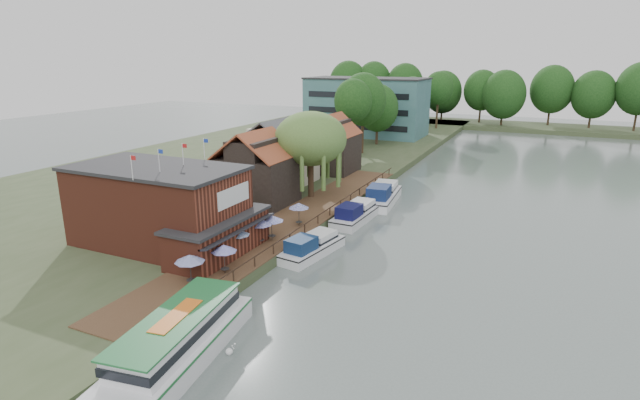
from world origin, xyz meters
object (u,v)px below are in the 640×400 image
at_px(umbrella_5, 299,214).
at_px(cruiser_0, 312,244).
at_px(pub, 176,208).
at_px(tour_boat, 172,344).
at_px(umbrella_4, 272,227).
at_px(swan, 229,351).
at_px(cottage_b, 277,151).
at_px(cruiser_2, 382,193).
at_px(cottage_a, 257,168).
at_px(willow, 311,155).
at_px(cruiser_1, 356,211).
at_px(umbrella_0, 190,270).
at_px(umbrella_2, 238,242).
at_px(cottage_c, 331,143).
at_px(umbrella_3, 260,231).
at_px(umbrella_1, 224,259).
at_px(hotel_block, 366,106).

bearing_deg(umbrella_5, cruiser_0, -49.78).
xyz_separation_m(pub, tour_boat, (10.86, -13.33, -3.11)).
distance_m(umbrella_4, swan, 17.17).
relative_size(cottage_b, cruiser_2, 0.88).
bearing_deg(umbrella_5, cottage_a, 147.01).
height_order(cruiser_0, cruiser_2, cruiser_2).
relative_size(cottage_b, willow, 0.92).
distance_m(cruiser_0, cruiser_1, 10.81).
bearing_deg(cottage_a, cruiser_2, 37.95).
height_order(cottage_a, cottage_b, same).
xyz_separation_m(umbrella_0, umbrella_2, (-0.07, 6.33, 0.00)).
xyz_separation_m(cruiser_0, cruiser_2, (0.50, 18.88, 0.27)).
xyz_separation_m(cottage_a, willow, (4.50, 5.00, 0.96)).
bearing_deg(cottage_c, willow, -75.96).
height_order(cottage_c, willow, willow).
bearing_deg(umbrella_2, cruiser_0, 48.14).
bearing_deg(umbrella_5, tour_boat, -81.00).
relative_size(pub, willow, 1.92).
bearing_deg(cruiser_2, umbrella_4, -108.87).
bearing_deg(umbrella_2, umbrella_3, 84.98).
height_order(umbrella_1, cruiser_0, umbrella_1).
relative_size(pub, umbrella_3, 8.42).
relative_size(umbrella_3, umbrella_5, 1.00).
xyz_separation_m(cottage_c, umbrella_3, (6.38, -30.35, -2.96)).
relative_size(umbrella_0, cruiser_1, 0.25).
height_order(willow, umbrella_0, willow).
height_order(cottage_a, willow, willow).
bearing_deg(willow, pub, -99.93).
bearing_deg(tour_boat, pub, 120.77).
height_order(umbrella_5, cruiser_1, umbrella_5).
relative_size(cottage_a, willow, 0.82).
bearing_deg(tour_boat, umbrella_5, 90.61).
height_order(pub, umbrella_5, pub).
height_order(umbrella_0, tour_boat, umbrella_0).
distance_m(umbrella_1, umbrella_4, 8.09).
xyz_separation_m(cottage_a, tour_boat, (11.86, -28.33, -3.71)).
bearing_deg(cottage_b, hotel_block, 94.97).
bearing_deg(umbrella_4, umbrella_3, -106.98).
height_order(umbrella_0, umbrella_2, same).
bearing_deg(umbrella_4, cruiser_1, 70.80).
bearing_deg(hotel_block, cruiser_0, -74.08).
bearing_deg(swan, umbrella_5, 105.83).
bearing_deg(umbrella_3, cottage_a, 123.02).
height_order(umbrella_4, cruiser_2, umbrella_4).
bearing_deg(umbrella_5, umbrella_3, -97.92).
height_order(cottage_a, umbrella_1, cottage_a).
relative_size(cottage_b, umbrella_0, 4.04).
height_order(cottage_a, cruiser_0, cottage_a).
height_order(cottage_b, umbrella_4, cottage_b).
distance_m(umbrella_1, cruiser_2, 27.84).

